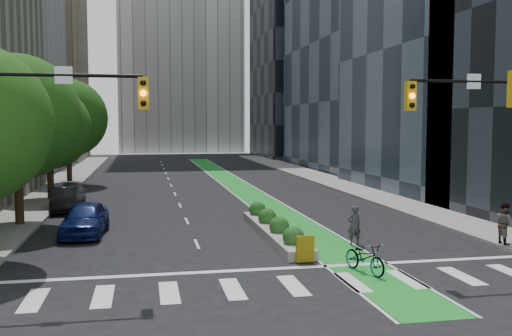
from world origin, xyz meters
name	(u,v)px	position (x,y,z in m)	size (l,w,h in m)	color
ground	(286,278)	(0.00, 0.00, 0.00)	(160.00, 160.00, 0.00)	black
sidewalk_left	(46,194)	(-11.80, 25.00, 0.07)	(3.60, 90.00, 0.15)	gray
sidewalk_right	(352,187)	(11.80, 25.00, 0.07)	(3.60, 90.00, 0.15)	gray
bike_lane_paint	(235,184)	(3.00, 30.00, 0.01)	(2.20, 70.00, 0.01)	#1A9227
building_tan_far	(31,67)	(-20.00, 66.00, 13.00)	(14.00, 16.00, 26.00)	tan
building_dark_end	(304,67)	(20.00, 68.00, 14.00)	(14.00, 18.00, 28.00)	black
tree_mid	(16,117)	(-11.00, 12.00, 5.57)	(6.40, 6.40, 8.78)	black
tree_midfar	(49,128)	(-11.00, 22.00, 4.95)	(5.60, 5.60, 7.76)	black
tree_far	(68,118)	(-11.00, 32.00, 5.69)	(6.60, 6.60, 9.00)	black
signal_left	(15,139)	(-8.70, 0.46, 4.78)	(6.14, 0.51, 7.20)	black
signal_right	(509,136)	(8.67, 0.47, 4.80)	(5.82, 0.51, 7.20)	black
median_planter	(274,228)	(1.20, 7.04, 0.37)	(1.20, 10.26, 1.10)	gray
bicycle	(365,257)	(2.89, 0.07, 0.55)	(0.73, 2.10, 1.11)	gray
cyclist	(354,225)	(4.20, 4.56, 0.86)	(0.63, 0.41, 1.72)	#352F39
parked_car_left_near	(85,219)	(-7.49, 8.94, 0.80)	(1.88, 4.67, 1.59)	#0D1A53
parked_car_left_mid	(63,200)	(-9.50, 16.76, 0.71)	(1.50, 4.31, 1.42)	black
parked_car_left_far	(72,193)	(-9.50, 21.02, 0.63)	(1.75, 4.31, 1.25)	slate
pedestrian_near	(505,223)	(10.31, 2.87, 1.03)	(0.85, 0.67, 1.76)	gray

